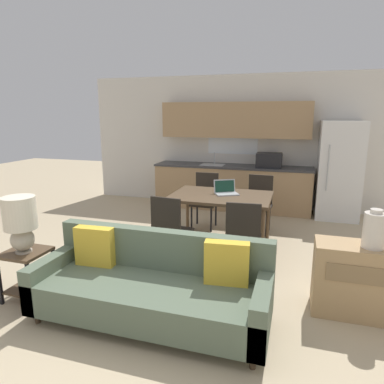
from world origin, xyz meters
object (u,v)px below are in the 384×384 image
vase (374,230)px  dining_chair_near_right (243,235)px  dining_chair_far_left (205,198)px  refrigerator (339,171)px  dining_chair_near_left (170,228)px  laptop (226,190)px  table_lamp (20,220)px  credenza (367,281)px  dining_chair_far_right (259,201)px  dining_table (221,199)px  couch (153,286)px  side_table (27,267)px

vase → dining_chair_near_right: size_ratio=0.39×
vase → dining_chair_far_left: size_ratio=0.39×
refrigerator → dining_chair_near_left: size_ratio=1.94×
laptop → vase: bearing=-69.8°
refrigerator → table_lamp: bearing=-129.2°
credenza → dining_chair_far_right: bearing=119.8°
dining_table → dining_chair_far_right: (0.46, 0.87, -0.21)m
table_lamp → dining_chair_far_right: (2.06, 2.93, -0.36)m
refrigerator → couch: bearing=-116.1°
table_lamp → credenza: table_lamp is taller
dining_table → dining_chair_near_right: dining_chair_near_right is taller
refrigerator → vase: (-0.04, -3.43, -0.02)m
vase → laptop: 2.23m
dining_chair_near_right → dining_chair_near_left: bearing=-4.2°
dining_table → table_lamp: size_ratio=2.43×
side_table → laptop: laptop is taller
couch → dining_chair_near_right: dining_chair_near_right is taller
table_lamp → vase: size_ratio=1.59×
credenza → dining_chair_far_left: 3.07m
table_lamp → vase: table_lamp is taller
dining_table → dining_chair_near_left: (-0.46, -0.84, -0.21)m
dining_chair_far_left → dining_chair_near_right: bearing=-61.2°
dining_table → dining_chair_far_right: 1.00m
couch → table_lamp: bearing=-176.5°
side_table → dining_chair_near_left: (1.15, 1.20, 0.16)m
dining_table → vase: size_ratio=3.88×
vase → dining_chair_far_right: size_ratio=0.39×
vase → laptop: bearing=138.8°
dining_table → table_lamp: (-1.60, -2.06, 0.15)m
table_lamp → credenza: 3.44m
table_lamp → dining_chair_far_right: size_ratio=0.63×
side_table → dining_chair_near_left: size_ratio=0.57×
credenza → vase: 0.53m
vase → dining_chair_near_right: vase is taller
side_table → dining_chair_near_right: (2.07, 1.21, 0.16)m
table_lamp → vase: (3.33, 0.69, 0.01)m
dining_chair_near_right → couch: bearing=54.6°
side_table → vase: 3.44m
side_table → table_lamp: bearing=-73.0°
refrigerator → dining_chair_far_right: size_ratio=1.94×
refrigerator → side_table: 5.34m
dining_chair_far_left → dining_chair_near_right: 1.89m
table_lamp → refrigerator: bearing=50.8°
vase → dining_chair_near_left: 2.28m
couch → side_table: size_ratio=4.16×
vase → dining_chair_far_left: 3.12m
credenza → dining_chair_near_right: dining_chair_near_right is taller
side_table → dining_chair_near_right: dining_chair_near_right is taller
vase → dining_table: bearing=141.6°
refrigerator → credenza: refrigerator is taller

